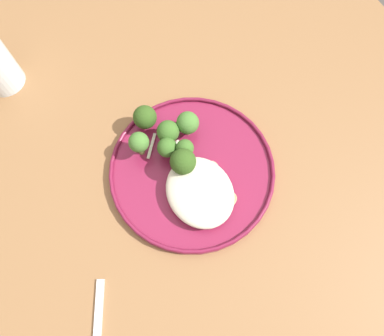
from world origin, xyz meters
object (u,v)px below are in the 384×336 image
at_px(dinner_plate, 192,170).
at_px(broccoli_floret_front_edge, 184,163).
at_px(broccoli_floret_rear_charred, 145,117).
at_px(seared_scallop_large_seared, 209,219).
at_px(seared_scallop_tiny_bay, 211,169).
at_px(seared_scallop_right_edge, 193,175).
at_px(seared_scallop_front_small, 197,202).
at_px(broccoli_floret_beside_noodles, 188,123).
at_px(broccoli_floret_center_pile, 168,132).
at_px(seared_scallop_on_noodles, 212,190).
at_px(broccoli_floret_right_tilted, 167,148).
at_px(seared_scallop_half_hidden, 229,199).
at_px(broccoli_floret_left_leaning, 185,149).
at_px(broccoli_floret_small_sprig, 139,143).

distance_m(dinner_plate, broccoli_floret_front_edge, 0.05).
height_order(broccoli_floret_front_edge, broccoli_floret_rear_charred, broccoli_floret_front_edge).
bearing_deg(seared_scallop_large_seared, seared_scallop_tiny_bay, -31.12).
bearing_deg(seared_scallop_right_edge, seared_scallop_large_seared, 171.09).
relative_size(seared_scallop_front_small, broccoli_floret_rear_charred, 0.61).
bearing_deg(broccoli_floret_beside_noodles, broccoli_floret_center_pile, 87.09).
relative_size(seared_scallop_on_noodles, seared_scallop_front_small, 1.00).
relative_size(seared_scallop_tiny_bay, broccoli_floret_front_edge, 0.38).
bearing_deg(seared_scallop_front_small, broccoli_floret_front_edge, -7.40).
distance_m(seared_scallop_front_small, broccoli_floret_right_tilted, 0.10).
bearing_deg(seared_scallop_right_edge, broccoli_floret_front_edge, 28.66).
xyz_separation_m(broccoli_floret_front_edge, broccoli_floret_rear_charred, (0.11, 0.02, -0.01)).
bearing_deg(dinner_plate, broccoli_floret_beside_noodles, -22.49).
bearing_deg(broccoli_floret_beside_noodles, broccoli_floret_rear_charred, 52.46).
relative_size(seared_scallop_large_seared, seared_scallop_right_edge, 0.87).
relative_size(broccoli_floret_beside_noodles, broccoli_floret_front_edge, 0.82).
bearing_deg(broccoli_floret_center_pile, seared_scallop_on_noodles, -171.36).
bearing_deg(broccoli_floret_front_edge, broccoli_floret_center_pile, -4.19).
bearing_deg(seared_scallop_half_hidden, broccoli_floret_front_edge, 27.61).
distance_m(seared_scallop_front_small, seared_scallop_tiny_bay, 0.06).
xyz_separation_m(seared_scallop_on_noodles, broccoli_floret_right_tilted, (0.10, 0.03, 0.02)).
bearing_deg(seared_scallop_on_noodles, seared_scallop_large_seared, 145.99).
distance_m(seared_scallop_front_small, seared_scallop_half_hidden, 0.05).
distance_m(seared_scallop_large_seared, broccoli_floret_center_pile, 0.17).
bearing_deg(seared_scallop_right_edge, broccoli_floret_right_tilted, 17.32).
xyz_separation_m(seared_scallop_on_noodles, broccoli_floret_front_edge, (0.05, 0.02, 0.03)).
bearing_deg(seared_scallop_half_hidden, seared_scallop_tiny_bay, 0.77).
bearing_deg(broccoli_floret_right_tilted, seared_scallop_on_noodles, -161.03).
bearing_deg(seared_scallop_on_noodles, broccoli_floret_left_leaning, 6.10).
height_order(seared_scallop_right_edge, broccoli_floret_front_edge, broccoli_floret_front_edge).
bearing_deg(broccoli_floret_right_tilted, seared_scallop_half_hidden, -157.22).
height_order(seared_scallop_right_edge, broccoli_floret_left_leaning, broccoli_floret_left_leaning).
relative_size(seared_scallop_on_noodles, broccoli_floret_left_leaning, 0.62).
bearing_deg(broccoli_floret_left_leaning, broccoli_floret_small_sprig, 55.23).
bearing_deg(dinner_plate, seared_scallop_tiny_bay, -121.61).
xyz_separation_m(seared_scallop_right_edge, broccoli_floret_center_pile, (0.08, 0.00, 0.02)).
bearing_deg(seared_scallop_tiny_bay, seared_scallop_right_edge, 82.25).
distance_m(seared_scallop_large_seared, seared_scallop_right_edge, 0.08).
bearing_deg(broccoli_floret_front_edge, broccoli_floret_right_tilted, 12.77).
bearing_deg(dinner_plate, seared_scallop_half_hidden, -159.76).
relative_size(broccoli_floret_front_edge, broccoli_floret_rear_charred, 1.24).
xyz_separation_m(dinner_plate, broccoli_floret_center_pile, (0.07, 0.01, 0.03)).
relative_size(seared_scallop_half_hidden, broccoli_floret_small_sprig, 0.42).
relative_size(seared_scallop_front_small, seared_scallop_tiny_bay, 1.28).
xyz_separation_m(seared_scallop_right_edge, broccoli_floret_left_leaning, (0.04, -0.01, 0.02)).
height_order(seared_scallop_large_seared, broccoli_floret_rear_charred, broccoli_floret_rear_charred).
bearing_deg(seared_scallop_large_seared, broccoli_floret_front_edge, -2.38).
bearing_deg(broccoli_floret_right_tilted, broccoli_floret_center_pile, -30.07).
xyz_separation_m(dinner_plate, seared_scallop_tiny_bay, (-0.02, -0.03, 0.01)).
distance_m(seared_scallop_on_noodles, broccoli_floret_right_tilted, 0.10).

